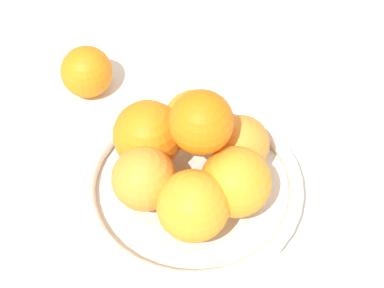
# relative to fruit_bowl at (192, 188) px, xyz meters

# --- Properties ---
(ground_plane) EXTENTS (4.00, 4.00, 0.00)m
(ground_plane) POSITION_rel_fruit_bowl_xyz_m (0.00, 0.00, -0.02)
(ground_plane) COLOR silver
(fruit_bowl) EXTENTS (0.27, 0.27, 0.03)m
(fruit_bowl) POSITION_rel_fruit_bowl_xyz_m (0.00, 0.00, 0.00)
(fruit_bowl) COLOR silver
(fruit_bowl) RESTS_ON ground_plane
(orange_pile) EXTENTS (0.19, 0.19, 0.13)m
(orange_pile) POSITION_rel_fruit_bowl_xyz_m (0.00, -0.00, 0.06)
(orange_pile) COLOR orange
(orange_pile) RESTS_ON fruit_bowl
(stray_orange) EXTENTS (0.07, 0.07, 0.07)m
(stray_orange) POSITION_rel_fruit_bowl_xyz_m (-0.22, -0.05, 0.02)
(stray_orange) COLOR orange
(stray_orange) RESTS_ON ground_plane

